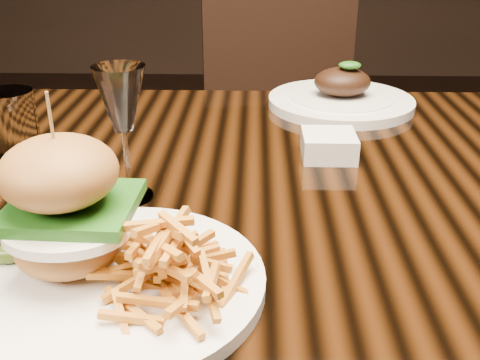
{
  "coord_description": "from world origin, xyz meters",
  "views": [
    {
      "loc": [
        0.02,
        -0.71,
        1.08
      ],
      "look_at": [
        0.0,
        -0.13,
        0.81
      ],
      "focal_mm": 42.0,
      "sensor_mm": 36.0,
      "label": 1
    }
  ],
  "objects_px": {
    "dining_table": "(240,228)",
    "burger_plate": "(111,243)",
    "wine_glass": "(122,104)",
    "far_dish": "(341,98)",
    "chair_far": "(283,119)"
  },
  "relations": [
    {
      "from": "burger_plate",
      "to": "chair_far",
      "type": "relative_size",
      "value": 0.3
    },
    {
      "from": "dining_table",
      "to": "far_dish",
      "type": "distance_m",
      "value": 0.4
    },
    {
      "from": "burger_plate",
      "to": "far_dish",
      "type": "bearing_deg",
      "value": 77.69
    },
    {
      "from": "wine_glass",
      "to": "far_dish",
      "type": "bearing_deg",
      "value": 50.69
    },
    {
      "from": "dining_table",
      "to": "burger_plate",
      "type": "distance_m",
      "value": 0.31
    },
    {
      "from": "burger_plate",
      "to": "wine_glass",
      "type": "height_order",
      "value": "burger_plate"
    },
    {
      "from": "burger_plate",
      "to": "wine_glass",
      "type": "bearing_deg",
      "value": 112.06
    },
    {
      "from": "burger_plate",
      "to": "chair_far",
      "type": "xyz_separation_m",
      "value": [
        0.22,
        1.15,
        -0.26
      ]
    },
    {
      "from": "far_dish",
      "to": "chair_far",
      "type": "relative_size",
      "value": 0.29
    },
    {
      "from": "dining_table",
      "to": "far_dish",
      "type": "xyz_separation_m",
      "value": [
        0.19,
        0.34,
        0.09
      ]
    },
    {
      "from": "far_dish",
      "to": "chair_far",
      "type": "distance_m",
      "value": 0.6
    },
    {
      "from": "wine_glass",
      "to": "burger_plate",
      "type": "bearing_deg",
      "value": -82.33
    },
    {
      "from": "burger_plate",
      "to": "chair_far",
      "type": "height_order",
      "value": "chair_far"
    },
    {
      "from": "dining_table",
      "to": "burger_plate",
      "type": "bearing_deg",
      "value": -114.32
    },
    {
      "from": "far_dish",
      "to": "chair_far",
      "type": "xyz_separation_m",
      "value": [
        -0.08,
        0.55,
        -0.23
      ]
    }
  ]
}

